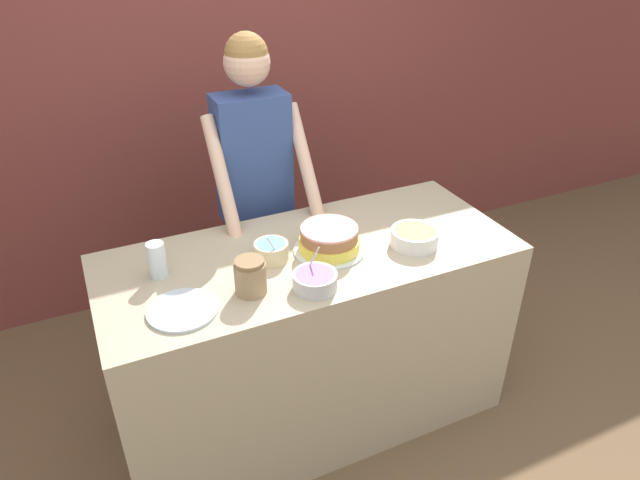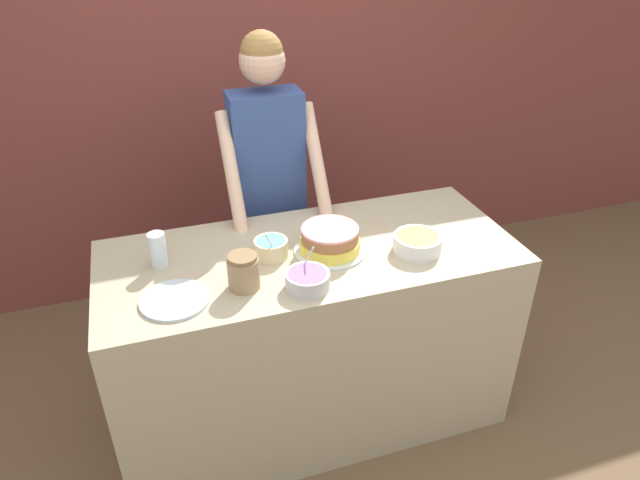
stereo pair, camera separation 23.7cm
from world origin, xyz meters
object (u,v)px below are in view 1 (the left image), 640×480
ceramic_plate (183,310)px  stoneware_jar (250,277)px  frosting_bowl_purple (315,280)px  drinking_glass (157,260)px  cake (329,240)px  frosting_bowl_yellow (414,237)px  person_baker (255,172)px  frosting_bowl_blue (271,251)px

ceramic_plate → stoneware_jar: stoneware_jar is taller
frosting_bowl_purple → stoneware_jar: bearing=160.9°
drinking_glass → cake: bearing=-9.1°
frosting_bowl_yellow → frosting_bowl_purple: frosting_bowl_purple is taller
person_baker → ceramic_plate: (-0.55, -0.76, -0.13)m
frosting_bowl_yellow → frosting_bowl_blue: frosting_bowl_blue is taller
frosting_bowl_blue → stoneware_jar: bearing=-129.7°
person_baker → frosting_bowl_blue: person_baker is taller
person_baker → frosting_bowl_blue: size_ratio=12.35×
cake → drinking_glass: (-0.69, 0.11, 0.02)m
frosting_bowl_blue → stoneware_jar: size_ratio=0.99×
frosting_bowl_purple → drinking_glass: size_ratio=1.14×
frosting_bowl_purple → stoneware_jar: size_ratio=1.21×
frosting_bowl_blue → ceramic_plate: bearing=-155.3°
cake → frosting_bowl_purple: (-0.17, -0.22, -0.02)m
person_baker → cake: person_baker is taller
ceramic_plate → stoneware_jar: bearing=1.9°
drinking_glass → ceramic_plate: drinking_glass is taller
cake → drinking_glass: drinking_glass is taller
stoneware_jar → frosting_bowl_yellow: bearing=2.6°
cake → frosting_bowl_purple: bearing=-127.0°
cake → frosting_bowl_blue: size_ratio=2.15×
frosting_bowl_blue → cake: bearing=-9.8°
person_baker → frosting_bowl_purple: (-0.05, -0.83, -0.10)m
ceramic_plate → cake: bearing=12.7°
person_baker → frosting_bowl_purple: 0.84m
frosting_bowl_blue → person_baker: bearing=77.0°
frosting_bowl_blue → drinking_glass: (-0.45, 0.07, 0.03)m
person_baker → cake: 0.63m
person_baker → frosting_bowl_purple: person_baker is taller
frosting_bowl_purple → stoneware_jar: (-0.23, 0.08, 0.03)m
stoneware_jar → cake: bearing=19.6°
frosting_bowl_yellow → stoneware_jar: 0.76m
drinking_glass → ceramic_plate: (0.03, -0.26, -0.07)m
cake → ceramic_plate: (-0.66, -0.15, -0.05)m
cake → ceramic_plate: bearing=-167.3°
frosting_bowl_yellow → frosting_bowl_purple: (-0.52, -0.11, -0.00)m
drinking_glass → stoneware_jar: drinking_glass is taller
frosting_bowl_yellow → frosting_bowl_blue: size_ratio=1.44×
frosting_bowl_yellow → stoneware_jar: stoneware_jar is taller
frosting_bowl_yellow → ceramic_plate: frosting_bowl_yellow is taller
person_baker → cake: size_ratio=5.75×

